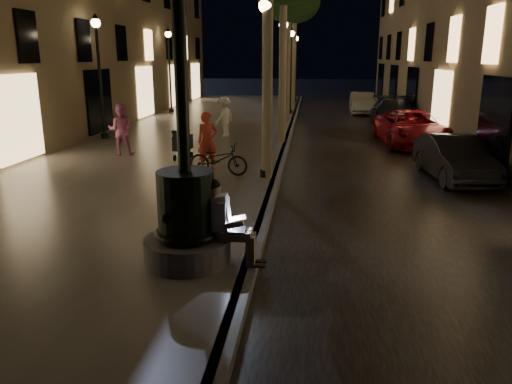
# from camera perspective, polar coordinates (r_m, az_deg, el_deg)

# --- Properties ---
(ground) EXTENTS (120.00, 120.00, 0.00)m
(ground) POSITION_cam_1_polar(r_m,az_deg,el_deg) (20.65, 3.65, 5.70)
(ground) COLOR black
(ground) RESTS_ON ground
(cobble_lane) EXTENTS (6.00, 45.00, 0.02)m
(cobble_lane) POSITION_cam_1_polar(r_m,az_deg,el_deg) (20.74, 12.00, 5.47)
(cobble_lane) COLOR black
(cobble_lane) RESTS_ON ground
(promenade) EXTENTS (8.00, 45.00, 0.20)m
(promenade) POSITION_cam_1_polar(r_m,az_deg,el_deg) (21.19, -7.27, 6.13)
(promenade) COLOR #635E57
(promenade) RESTS_ON ground
(curb_strip) EXTENTS (0.25, 45.00, 0.20)m
(curb_strip) POSITION_cam_1_polar(r_m,az_deg,el_deg) (20.64, 3.66, 5.97)
(curb_strip) COLOR #59595B
(curb_strip) RESTS_ON ground
(fountain_lamppost) EXTENTS (1.40, 1.40, 5.21)m
(fountain_lamppost) POSITION_cam_1_polar(r_m,az_deg,el_deg) (7.91, -8.02, -1.07)
(fountain_lamppost) COLOR #59595B
(fountain_lamppost) RESTS_ON promenade
(seated_man_laptop) EXTENTS (1.01, 0.34, 1.38)m
(seated_man_laptop) POSITION_cam_1_polar(r_m,az_deg,el_deg) (7.87, -3.60, -3.21)
(seated_man_laptop) COLOR gray
(seated_man_laptop) RESTS_ON promenade
(tree_far) EXTENTS (3.00, 3.00, 7.50)m
(tree_far) POSITION_cam_1_polar(r_m,az_deg,el_deg) (31.51, 4.46, 20.70)
(tree_far) COLOR #6B604C
(tree_far) RESTS_ON promenade
(lamp_curb_a) EXTENTS (0.36, 0.36, 4.81)m
(lamp_curb_a) POSITION_cam_1_polar(r_m,az_deg,el_deg) (13.41, 1.09, 14.48)
(lamp_curb_a) COLOR black
(lamp_curb_a) RESTS_ON promenade
(lamp_curb_b) EXTENTS (0.36, 0.36, 4.81)m
(lamp_curb_b) POSITION_cam_1_polar(r_m,az_deg,el_deg) (21.38, 3.11, 14.75)
(lamp_curb_b) COLOR black
(lamp_curb_b) RESTS_ON promenade
(lamp_curb_c) EXTENTS (0.36, 0.36, 4.81)m
(lamp_curb_c) POSITION_cam_1_polar(r_m,az_deg,el_deg) (29.37, 4.02, 14.86)
(lamp_curb_c) COLOR black
(lamp_curb_c) RESTS_ON promenade
(lamp_curb_d) EXTENTS (0.36, 0.36, 4.81)m
(lamp_curb_d) POSITION_cam_1_polar(r_m,az_deg,el_deg) (37.37, 4.55, 14.92)
(lamp_curb_d) COLOR black
(lamp_curb_d) RESTS_ON promenade
(lamp_left_b) EXTENTS (0.36, 0.36, 4.81)m
(lamp_left_b) POSITION_cam_1_polar(r_m,az_deg,el_deg) (21.06, -17.54, 14.08)
(lamp_left_b) COLOR black
(lamp_left_b) RESTS_ON promenade
(lamp_left_c) EXTENTS (0.36, 0.36, 4.81)m
(lamp_left_c) POSITION_cam_1_polar(r_m,az_deg,el_deg) (30.50, -9.88, 14.69)
(lamp_left_c) COLOR black
(lamp_left_c) RESTS_ON promenade
(stroller) EXTENTS (0.52, 1.08, 1.09)m
(stroller) POSITION_cam_1_polar(r_m,az_deg,el_deg) (16.16, -8.38, 5.58)
(stroller) COLOR black
(stroller) RESTS_ON promenade
(car_second) EXTENTS (1.64, 3.89, 1.25)m
(car_second) POSITION_cam_1_polar(r_m,az_deg,el_deg) (15.20, 21.72, 3.59)
(car_second) COLOR black
(car_second) RESTS_ON ground
(car_third) EXTENTS (2.60, 5.08, 1.37)m
(car_third) POSITION_cam_1_polar(r_m,az_deg,el_deg) (20.67, 17.32, 6.98)
(car_third) COLOR maroon
(car_third) RESTS_ON ground
(car_rear) EXTENTS (2.30, 5.10, 1.45)m
(car_rear) POSITION_cam_1_polar(r_m,az_deg,el_deg) (25.69, 15.41, 8.70)
(car_rear) COLOR #2A2B2F
(car_rear) RESTS_ON ground
(car_fifth) EXTENTS (1.49, 3.99, 1.30)m
(car_fifth) POSITION_cam_1_polar(r_m,az_deg,el_deg) (31.64, 12.01, 9.91)
(car_fifth) COLOR #ACADA7
(car_fifth) RESTS_ON ground
(pedestrian_red) EXTENTS (0.73, 0.65, 1.68)m
(pedestrian_red) POSITION_cam_1_polar(r_m,az_deg,el_deg) (14.56, -5.57, 5.80)
(pedestrian_red) COLOR #B23523
(pedestrian_red) RESTS_ON promenade
(pedestrian_pink) EXTENTS (0.94, 0.80, 1.72)m
(pedestrian_pink) POSITION_cam_1_polar(r_m,az_deg,el_deg) (17.31, -15.19, 6.90)
(pedestrian_pink) COLOR pink
(pedestrian_pink) RESTS_ON promenade
(pedestrian_white) EXTENTS (1.02, 1.21, 1.63)m
(pedestrian_white) POSITION_cam_1_polar(r_m,az_deg,el_deg) (20.76, -3.66, 8.58)
(pedestrian_white) COLOR white
(pedestrian_white) RESTS_ON promenade
(bicycle) EXTENTS (1.73, 0.77, 0.88)m
(bicycle) POSITION_cam_1_polar(r_m,az_deg,el_deg) (13.97, -4.32, 3.76)
(bicycle) COLOR black
(bicycle) RESTS_ON promenade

